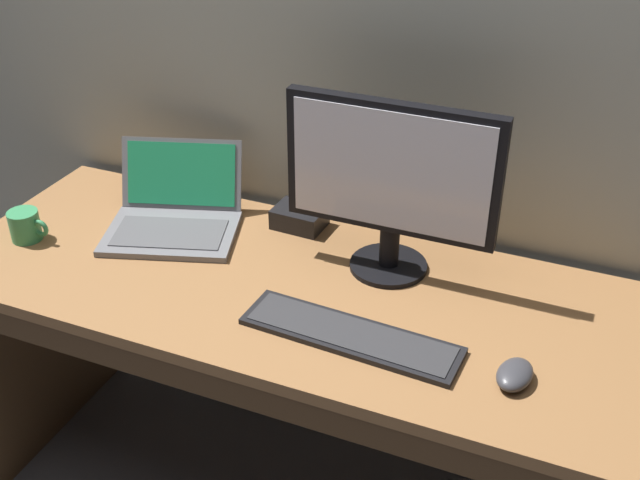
{
  "coord_description": "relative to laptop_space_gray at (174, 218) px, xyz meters",
  "views": [
    {
      "loc": [
        0.66,
        -1.38,
        1.85
      ],
      "look_at": [
        0.08,
        0.0,
        0.93
      ],
      "focal_mm": 43.48,
      "sensor_mm": 36.0,
      "label": 1
    }
  ],
  "objects": [
    {
      "name": "back_wall",
      "position": [
        0.39,
        0.27,
        0.55
      ],
      "size": [
        4.73,
        0.04,
        2.73
      ],
      "primitive_type": "cube",
      "color": "#9EA093",
      "rests_on": "ground"
    },
    {
      "name": "external_monitor",
      "position": [
        0.59,
        0.03,
        0.22
      ],
      "size": [
        0.51,
        0.19,
        0.44
      ],
      "color": "black",
      "rests_on": "desk"
    },
    {
      "name": "external_drive_box",
      "position": [
        0.3,
        0.14,
        -0.01
      ],
      "size": [
        0.14,
        0.11,
        0.05
      ],
      "primitive_type": "cube",
      "rotation": [
        0.0,
        0.0,
        -0.04
      ],
      "color": "black",
      "rests_on": "desk"
    },
    {
      "name": "desk",
      "position": [
        0.39,
        -0.12,
        -0.22
      ],
      "size": [
        1.72,
        0.67,
        0.79
      ],
      "color": "olive",
      "rests_on": "ground"
    },
    {
      "name": "coffee_mug",
      "position": [
        -0.33,
        -0.19,
        0.01
      ],
      "size": [
        0.11,
        0.08,
        0.08
      ],
      "color": "#388E56",
      "rests_on": "desk"
    },
    {
      "name": "computer_mouse",
      "position": [
        0.95,
        -0.26,
        -0.01
      ],
      "size": [
        0.08,
        0.11,
        0.04
      ],
      "primitive_type": "ellipsoid",
      "rotation": [
        0.0,
        0.0,
        -0.15
      ],
      "color": "#38383D",
      "rests_on": "desk"
    },
    {
      "name": "laptop_space_gray",
      "position": [
        0.0,
        0.0,
        0.0
      ],
      "size": [
        0.41,
        0.4,
        0.2
      ],
      "color": "slate",
      "rests_on": "desk"
    },
    {
      "name": "wired_keyboard",
      "position": [
        0.6,
        -0.25,
        -0.03
      ],
      "size": [
        0.49,
        0.16,
        0.02
      ],
      "color": "black",
      "rests_on": "desk"
    }
  ]
}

